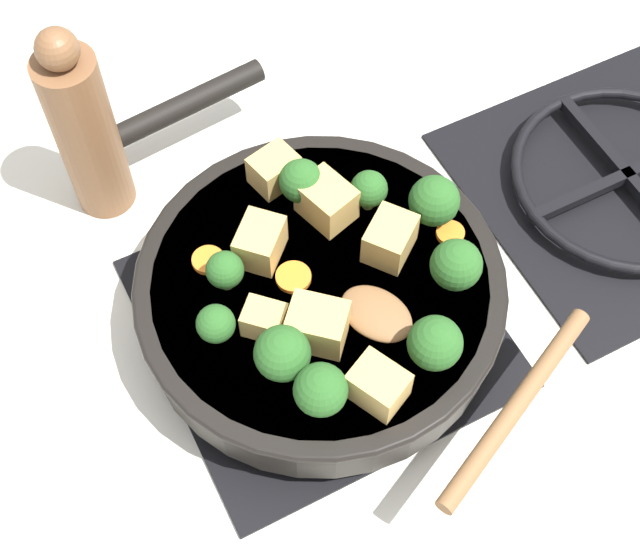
% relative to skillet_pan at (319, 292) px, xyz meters
% --- Properties ---
extents(ground_plane, '(2.40, 2.40, 0.00)m').
position_rel_skillet_pan_xyz_m(ground_plane, '(0.00, 0.00, -0.06)').
color(ground_plane, silver).
extents(front_burner_grate, '(0.31, 0.31, 0.03)m').
position_rel_skillet_pan_xyz_m(front_burner_grate, '(0.00, 0.00, -0.05)').
color(front_burner_grate, black).
rests_on(front_burner_grate, ground_plane).
extents(rear_burner_grate, '(0.31, 0.31, 0.03)m').
position_rel_skillet_pan_xyz_m(rear_burner_grate, '(0.00, 0.36, -0.05)').
color(rear_burner_grate, black).
rests_on(rear_burner_grate, ground_plane).
extents(skillet_pan, '(0.45, 0.34, 0.06)m').
position_rel_skillet_pan_xyz_m(skillet_pan, '(0.00, 0.00, 0.00)').
color(skillet_pan, black).
rests_on(skillet_pan, front_burner_grate).
extents(wooden_spoon, '(0.22, 0.20, 0.02)m').
position_rel_skillet_pan_xyz_m(wooden_spoon, '(0.13, 0.06, 0.03)').
color(wooden_spoon, brown).
rests_on(wooden_spoon, skillet_pan).
extents(tofu_cube_center_large, '(0.06, 0.06, 0.04)m').
position_rel_skillet_pan_xyz_m(tofu_cube_center_large, '(0.00, 0.07, 0.04)').
color(tofu_cube_center_large, tan).
rests_on(tofu_cube_center_large, skillet_pan).
extents(tofu_cube_near_handle, '(0.04, 0.04, 0.03)m').
position_rel_skillet_pan_xyz_m(tofu_cube_near_handle, '(0.02, -0.06, 0.04)').
color(tofu_cube_near_handle, tan).
rests_on(tofu_cube_near_handle, skillet_pan).
extents(tofu_cube_east_chunk, '(0.06, 0.05, 0.04)m').
position_rel_skillet_pan_xyz_m(tofu_cube_east_chunk, '(-0.06, 0.04, 0.04)').
color(tofu_cube_east_chunk, tan).
rests_on(tofu_cube_east_chunk, skillet_pan).
extents(tofu_cube_west_chunk, '(0.06, 0.05, 0.04)m').
position_rel_skillet_pan_xyz_m(tofu_cube_west_chunk, '(0.12, -0.01, 0.04)').
color(tofu_cube_west_chunk, tan).
rests_on(tofu_cube_west_chunk, skillet_pan).
extents(tofu_cube_back_piece, '(0.06, 0.06, 0.04)m').
position_rel_skillet_pan_xyz_m(tofu_cube_back_piece, '(0.05, -0.03, 0.04)').
color(tofu_cube_back_piece, tan).
rests_on(tofu_cube_back_piece, skillet_pan).
extents(tofu_cube_front_piece, '(0.06, 0.06, 0.04)m').
position_rel_skillet_pan_xyz_m(tofu_cube_front_piece, '(-0.05, -0.03, 0.04)').
color(tofu_cube_front_piece, tan).
rests_on(tofu_cube_front_piece, skillet_pan).
extents(tofu_cube_mid_small, '(0.04, 0.05, 0.03)m').
position_rel_skillet_pan_xyz_m(tofu_cube_mid_small, '(-0.12, 0.01, 0.04)').
color(tofu_cube_mid_small, tan).
rests_on(tofu_cube_mid_small, skillet_pan).
extents(broccoli_floret_near_spoon, '(0.05, 0.05, 0.05)m').
position_rel_skillet_pan_xyz_m(broccoli_floret_near_spoon, '(0.07, -0.07, 0.05)').
color(broccoli_floret_near_spoon, '#709956').
rests_on(broccoli_floret_near_spoon, skillet_pan).
extents(broccoli_floret_center_top, '(0.04, 0.04, 0.05)m').
position_rel_skillet_pan_xyz_m(broccoli_floret_center_top, '(-0.08, 0.03, 0.05)').
color(broccoli_floret_center_top, '#709956').
rests_on(broccoli_floret_center_top, skillet_pan).
extents(broccoli_floret_east_rim, '(0.03, 0.03, 0.04)m').
position_rel_skillet_pan_xyz_m(broccoli_floret_east_rim, '(-0.03, -0.08, 0.05)').
color(broccoli_floret_east_rim, '#709956').
rests_on(broccoli_floret_east_rim, skillet_pan).
extents(broccoli_floret_west_rim, '(0.05, 0.05, 0.05)m').
position_rel_skillet_pan_xyz_m(broccoli_floret_west_rim, '(0.06, 0.10, 0.05)').
color(broccoli_floret_west_rim, '#709956').
rests_on(broccoli_floret_west_rim, skillet_pan).
extents(broccoli_floret_north_edge, '(0.05, 0.05, 0.05)m').
position_rel_skillet_pan_xyz_m(broccoli_floret_north_edge, '(0.11, 0.05, 0.05)').
color(broccoli_floret_north_edge, '#709956').
rests_on(broccoli_floret_north_edge, skillet_pan).
extents(broccoli_floret_south_cluster, '(0.05, 0.05, 0.05)m').
position_rel_skillet_pan_xyz_m(broccoli_floret_south_cluster, '(-0.01, 0.12, 0.05)').
color(broccoli_floret_south_cluster, '#709956').
rests_on(broccoli_floret_south_cluster, skillet_pan).
extents(broccoli_floret_mid_floret, '(0.03, 0.03, 0.04)m').
position_rel_skillet_pan_xyz_m(broccoli_floret_mid_floret, '(0.01, -0.10, 0.05)').
color(broccoli_floret_mid_floret, '#709956').
rests_on(broccoli_floret_mid_floret, skillet_pan).
extents(broccoli_floret_small_inner, '(0.04, 0.04, 0.05)m').
position_rel_skillet_pan_xyz_m(broccoli_floret_small_inner, '(0.11, -0.05, 0.05)').
color(broccoli_floret_small_inner, '#709956').
rests_on(broccoli_floret_small_inner, skillet_pan).
extents(broccoli_floret_tall_stem, '(0.03, 0.03, 0.04)m').
position_rel_skillet_pan_xyz_m(broccoli_floret_tall_stem, '(-0.05, 0.08, 0.05)').
color(broccoli_floret_tall_stem, '#709956').
rests_on(broccoli_floret_tall_stem, skillet_pan).
extents(carrot_slice_orange_thin, '(0.03, 0.03, 0.01)m').
position_rel_skillet_pan_xyz_m(carrot_slice_orange_thin, '(-0.01, -0.02, 0.03)').
color(carrot_slice_orange_thin, orange).
rests_on(carrot_slice_orange_thin, skillet_pan).
extents(carrot_slice_near_center, '(0.03, 0.03, 0.01)m').
position_rel_skillet_pan_xyz_m(carrot_slice_near_center, '(-0.06, -0.08, 0.03)').
color(carrot_slice_near_center, orange).
rests_on(carrot_slice_near_center, skillet_pan).
extents(carrot_slice_edge_slice, '(0.03, 0.03, 0.01)m').
position_rel_skillet_pan_xyz_m(carrot_slice_edge_slice, '(0.01, 0.13, 0.03)').
color(carrot_slice_edge_slice, orange).
rests_on(carrot_slice_edge_slice, skillet_pan).
extents(pepper_mill, '(0.06, 0.06, 0.23)m').
position_rel_skillet_pan_xyz_m(pepper_mill, '(-0.23, -0.13, 0.05)').
color(pepper_mill, brown).
rests_on(pepper_mill, ground_plane).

